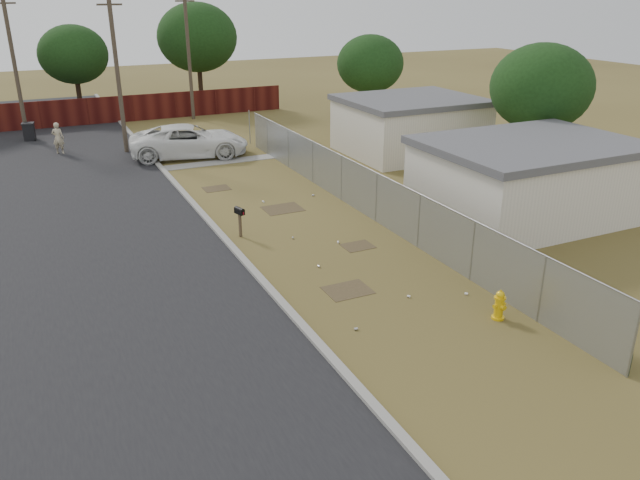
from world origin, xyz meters
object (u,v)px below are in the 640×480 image
fire_hydrant (499,305)px  trash_bin (29,131)px  mailbox (240,214)px  pickup_truck (189,141)px  pedestrian (58,138)px

fire_hydrant → trash_bin: bearing=110.3°
fire_hydrant → mailbox: 10.21m
mailbox → trash_bin: (-6.51, 20.85, -0.37)m
pickup_truck → pedestrian: (-6.48, 3.85, 0.01)m
mailbox → trash_bin: size_ratio=1.08×
fire_hydrant → pedestrian: bearing=110.7°
pickup_truck → fire_hydrant: bearing=-159.5°
mailbox → pickup_truck: (1.37, 12.66, -0.04)m
pedestrian → fire_hydrant: bearing=135.1°
mailbox → pedestrian: (-5.11, 16.51, -0.03)m
mailbox → pedestrian: pedestrian is taller
pickup_truck → trash_bin: 11.37m
fire_hydrant → pedestrian: 27.40m
mailbox → pickup_truck: size_ratio=0.18×
pickup_truck → pedestrian: bearing=71.5°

